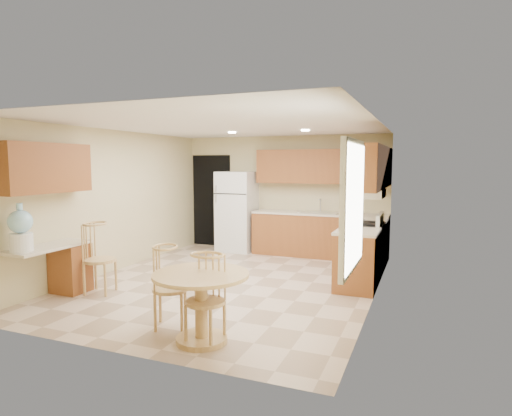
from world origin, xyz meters
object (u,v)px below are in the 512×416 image
at_px(stove, 362,249).
at_px(water_crock, 21,230).
at_px(chair_desk, 95,252).
at_px(refrigerator, 237,211).
at_px(chair_table_b, 201,293).
at_px(chair_table_a, 166,280).
at_px(dining_table, 201,297).

xyz_separation_m(stove, water_crock, (-3.92, -3.30, 0.59)).
height_order(chair_desk, water_crock, water_crock).
distance_m(refrigerator, chair_table_b, 5.00).
bearing_deg(chair_table_a, dining_table, 50.38).
xyz_separation_m(refrigerator, dining_table, (1.65, -4.60, -0.37)).
distance_m(chair_table_a, chair_desk, 1.86).
bearing_deg(chair_table_a, stove, 127.64).
relative_size(refrigerator, chair_table_a, 1.82).
height_order(stove, water_crock, water_crock).
height_order(chair_table_b, chair_desk, chair_desk).
xyz_separation_m(chair_table_b, chair_desk, (-2.30, 0.99, 0.05)).
relative_size(dining_table, chair_table_a, 1.08).
bearing_deg(chair_table_a, refrigerator, 170.45).
relative_size(chair_desk, water_crock, 1.64).
bearing_deg(chair_table_b, water_crock, -1.83).
bearing_deg(dining_table, stove, 70.10).
bearing_deg(refrigerator, dining_table, -70.22).
xyz_separation_m(refrigerator, chair_desk, (-0.60, -3.70, -0.24)).
height_order(stove, chair_table_a, stove).
bearing_deg(dining_table, water_crock, 178.39).
bearing_deg(chair_table_b, dining_table, -60.46).
bearing_deg(chair_desk, chair_table_b, 53.27).
relative_size(chair_table_b, water_crock, 1.50).
distance_m(refrigerator, water_crock, 4.64).
relative_size(stove, chair_desk, 1.05).
relative_size(chair_table_b, chair_desk, 0.92).
bearing_deg(water_crock, dining_table, -1.61).
bearing_deg(refrigerator, chair_desk, -99.21).
xyz_separation_m(chair_table_b, water_crock, (-2.75, 0.17, 0.48)).
relative_size(dining_table, chair_desk, 0.99).
bearing_deg(dining_table, chair_desk, 158.29).
xyz_separation_m(refrigerator, chair_table_a, (1.10, -4.44, -0.29)).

